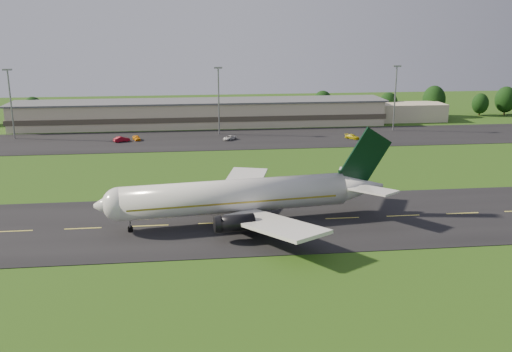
{
  "coord_description": "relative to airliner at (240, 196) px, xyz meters",
  "views": [
    {
      "loc": [
        -3.97,
        -91.44,
        32.98
      ],
      "look_at": [
        7.8,
        8.0,
        6.0
      ],
      "focal_mm": 40.0,
      "sensor_mm": 36.0,
      "label": 1
    }
  ],
  "objects": [
    {
      "name": "light_mast_west",
      "position": [
        -59.15,
        79.89,
        8.08
      ],
      "size": [
        2.4,
        1.2,
        20.35
      ],
      "color": "gray",
      "rests_on": "ground"
    },
    {
      "name": "taxiway",
      "position": [
        -4.15,
        -0.11,
        -4.61
      ],
      "size": [
        220.0,
        30.0,
        0.1
      ],
      "primitive_type": "cube",
      "color": "black",
      "rests_on": "ground"
    },
    {
      "name": "light_mast_east",
      "position": [
        55.85,
        79.89,
        8.08
      ],
      "size": [
        2.4,
        1.2,
        20.35
      ],
      "color": "gray",
      "rests_on": "ground"
    },
    {
      "name": "light_mast_centre",
      "position": [
        0.85,
        79.89,
        8.08
      ],
      "size": [
        2.4,
        1.2,
        20.35
      ],
      "color": "gray",
      "rests_on": "ground"
    },
    {
      "name": "apron",
      "position": [
        -4.15,
        71.89,
        -4.61
      ],
      "size": [
        260.0,
        30.0,
        0.1
      ],
      "primitive_type": "cube",
      "color": "black",
      "rests_on": "ground"
    },
    {
      "name": "airliner",
      "position": [
        0.0,
        0.0,
        0.0
      ],
      "size": [
        51.19,
        41.86,
        15.57
      ],
      "rotation": [
        0.0,
        0.0,
        0.12
      ],
      "color": "silver",
      "rests_on": "ground"
    },
    {
      "name": "terminal",
      "position": [
        2.26,
        96.08,
        -0.67
      ],
      "size": [
        145.0,
        16.0,
        8.4
      ],
      "color": "#C2B694",
      "rests_on": "ground"
    },
    {
      "name": "tree_line",
      "position": [
        35.86,
        105.76,
        0.58
      ],
      "size": [
        195.02,
        9.7,
        11.14
      ],
      "color": "black",
      "rests_on": "ground"
    },
    {
      "name": "service_vehicle_c",
      "position": [
        3.34,
        70.64,
        -3.94
      ],
      "size": [
        4.57,
        4.65,
        1.24
      ],
      "primitive_type": "imported",
      "rotation": [
        0.0,
        0.0,
        -0.76
      ],
      "color": "silver",
      "rests_on": "apron"
    },
    {
      "name": "service_vehicle_a",
      "position": [
        -23.43,
        73.32,
        -3.87
      ],
      "size": [
        2.89,
        4.37,
        1.38
      ],
      "primitive_type": "imported",
      "rotation": [
        0.0,
        0.0,
        0.34
      ],
      "color": "orange",
      "rests_on": "apron"
    },
    {
      "name": "ground",
      "position": [
        -4.15,
        -0.11,
        -4.66
      ],
      "size": [
        360.0,
        360.0,
        0.0
      ],
      "primitive_type": "plane",
      "color": "#1F4411",
      "rests_on": "ground"
    },
    {
      "name": "service_vehicle_d",
      "position": [
        39.16,
        67.97,
        -3.91
      ],
      "size": [
        4.27,
        4.64,
        1.31
      ],
      "primitive_type": "imported",
      "rotation": [
        0.0,
        0.0,
        0.69
      ],
      "color": "#D0C00C",
      "rests_on": "apron"
    },
    {
      "name": "service_vehicle_b",
      "position": [
        -27.46,
        71.52,
        -3.82
      ],
      "size": [
        4.74,
        3.51,
        1.49
      ],
      "primitive_type": "imported",
      "rotation": [
        0.0,
        0.0,
        2.06
      ],
      "color": "maroon",
      "rests_on": "apron"
    }
  ]
}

